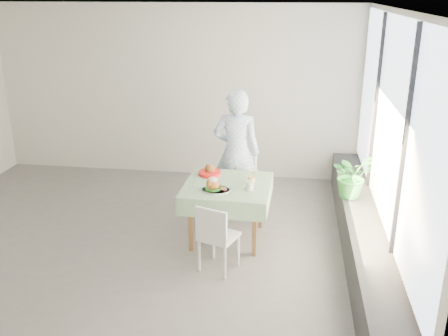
% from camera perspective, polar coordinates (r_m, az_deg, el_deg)
% --- Properties ---
extents(floor, '(6.00, 6.00, 0.00)m').
position_cam_1_polar(floor, '(6.49, -10.33, -8.05)').
color(floor, '#575552').
rests_on(floor, ground).
extents(ceiling, '(6.00, 6.00, 0.00)m').
position_cam_1_polar(ceiling, '(5.76, -12.11, 17.44)').
color(ceiling, white).
rests_on(ceiling, ground).
extents(wall_back, '(6.00, 0.02, 2.80)m').
position_cam_1_polar(wall_back, '(8.31, -5.57, 8.64)').
color(wall_back, beige).
rests_on(wall_back, ground).
extents(wall_front, '(6.00, 0.02, 2.80)m').
position_cam_1_polar(wall_front, '(3.85, -23.20, -6.41)').
color(wall_front, beige).
rests_on(wall_front, ground).
extents(wall_right, '(0.02, 5.00, 2.80)m').
position_cam_1_polar(wall_right, '(5.75, 18.46, 2.64)').
color(wall_right, beige).
rests_on(wall_right, ground).
extents(window_pane, '(0.01, 4.80, 2.18)m').
position_cam_1_polar(window_pane, '(5.68, 18.43, 5.06)').
color(window_pane, '#D1E0F9').
rests_on(window_pane, ground).
extents(window_ledge, '(0.40, 4.80, 0.50)m').
position_cam_1_polar(window_ledge, '(6.13, 15.44, -7.57)').
color(window_ledge, black).
rests_on(window_ledge, ground).
extents(cafe_table, '(1.06, 1.06, 0.74)m').
position_cam_1_polar(cafe_table, '(6.22, 0.39, -4.26)').
color(cafe_table, brown).
rests_on(cafe_table, ground).
extents(chair_far, '(0.52, 0.52, 0.82)m').
position_cam_1_polar(chair_far, '(6.99, 1.56, -3.28)').
color(chair_far, white).
rests_on(chair_far, ground).
extents(chair_near, '(0.48, 0.48, 0.80)m').
position_cam_1_polar(chair_near, '(5.66, -0.64, -9.28)').
color(chair_near, white).
rests_on(chair_near, ground).
extents(diner, '(0.64, 0.42, 1.76)m').
position_cam_1_polar(diner, '(6.83, 1.43, 1.78)').
color(diner, '#99C3F6').
rests_on(diner, ground).
extents(main_dish, '(0.34, 0.34, 0.17)m').
position_cam_1_polar(main_dish, '(5.89, -1.12, -2.10)').
color(main_dish, white).
rests_on(main_dish, cafe_table).
extents(juice_cup_orange, '(0.09, 0.09, 0.25)m').
position_cam_1_polar(juice_cup_orange, '(6.10, 3.16, -1.32)').
color(juice_cup_orange, white).
rests_on(juice_cup_orange, cafe_table).
extents(juice_cup_lemonade, '(0.09, 0.09, 0.26)m').
position_cam_1_polar(juice_cup_lemonade, '(5.90, 2.95, -2.05)').
color(juice_cup_lemonade, white).
rests_on(juice_cup_lemonade, cafe_table).
extents(second_dish, '(0.29, 0.29, 0.14)m').
position_cam_1_polar(second_dish, '(6.40, -1.66, -0.44)').
color(second_dish, red).
rests_on(second_dish, cafe_table).
extents(potted_plant, '(0.68, 0.66, 0.58)m').
position_cam_1_polar(potted_plant, '(6.47, 14.40, -0.78)').
color(potted_plant, '#287936').
rests_on(potted_plant, window_ledge).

